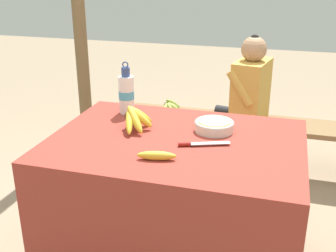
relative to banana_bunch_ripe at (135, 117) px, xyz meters
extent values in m
cube|color=maroon|center=(0.22, -0.07, -0.42)|extent=(1.16, 0.84, 0.71)
sphere|color=#4C381E|center=(-0.03, 0.00, 0.00)|extent=(0.05, 0.05, 0.05)
ellipsoid|color=gold|center=(-0.01, -0.05, 0.00)|extent=(0.08, 0.15, 0.11)
ellipsoid|color=gold|center=(0.01, -0.04, 0.00)|extent=(0.14, 0.13, 0.13)
ellipsoid|color=gold|center=(0.02, 0.00, 0.00)|extent=(0.14, 0.04, 0.12)
ellipsoid|color=gold|center=(0.01, 0.03, 0.00)|extent=(0.13, 0.11, 0.12)
ellipsoid|color=gold|center=(-0.03, 0.05, 0.00)|extent=(0.04, 0.13, 0.12)
cylinder|color=silver|center=(0.37, 0.08, -0.04)|extent=(0.19, 0.19, 0.04)
torus|color=silver|center=(0.37, 0.08, -0.02)|extent=(0.19, 0.19, 0.02)
cylinder|color=#D1B77A|center=(0.37, 0.08, -0.02)|extent=(0.15, 0.15, 0.01)
cylinder|color=white|center=(-0.12, 0.21, 0.04)|extent=(0.08, 0.08, 0.20)
cylinder|color=#47A8D1|center=(-0.12, 0.21, 0.04)|extent=(0.08, 0.08, 0.04)
cylinder|color=#33477F|center=(-0.12, 0.21, 0.16)|extent=(0.04, 0.04, 0.05)
torus|color=#33477F|center=(-0.12, 0.21, 0.20)|extent=(0.03, 0.01, 0.03)
ellipsoid|color=gold|center=(0.20, -0.30, -0.04)|extent=(0.17, 0.07, 0.04)
cube|color=#BCBCC1|center=(0.39, -0.10, -0.05)|extent=(0.17, 0.09, 0.00)
cylinder|color=maroon|center=(0.28, -0.14, -0.05)|extent=(0.06, 0.04, 0.02)
cube|color=brown|center=(0.35, 1.13, -0.40)|extent=(1.88, 0.32, 0.04)
cube|color=brown|center=(-0.49, 1.01, -0.59)|extent=(0.06, 0.06, 0.36)
cube|color=brown|center=(-0.49, 1.25, -0.59)|extent=(0.06, 0.06, 0.36)
cylinder|color=#232328|center=(0.19, 1.05, -0.57)|extent=(0.09, 0.09, 0.39)
cylinder|color=#232328|center=(0.30, 1.03, -0.37)|extent=(0.31, 0.14, 0.09)
cylinder|color=#232328|center=(0.22, 1.24, -0.57)|extent=(0.09, 0.09, 0.39)
cylinder|color=#232328|center=(0.34, 1.22, -0.37)|extent=(0.31, 0.14, 0.09)
cube|color=gold|center=(0.45, 1.10, -0.16)|extent=(0.26, 0.37, 0.45)
cylinder|color=gold|center=(0.39, 0.95, -0.09)|extent=(0.21, 0.10, 0.25)
cylinder|color=gold|center=(0.46, 1.26, -0.09)|extent=(0.21, 0.10, 0.25)
sphere|color=tan|center=(0.45, 1.10, 0.15)|extent=(0.17, 0.17, 0.17)
sphere|color=black|center=(0.45, 1.10, 0.21)|extent=(0.07, 0.07, 0.07)
sphere|color=#4C381E|center=(-0.17, 1.13, -0.32)|extent=(0.05, 0.05, 0.05)
ellipsoid|color=#8EA842|center=(-0.17, 1.08, -0.33)|extent=(0.03, 0.14, 0.08)
ellipsoid|color=#8EA842|center=(-0.14, 1.10, -0.33)|extent=(0.11, 0.11, 0.08)
ellipsoid|color=#8EA842|center=(-0.12, 1.12, -0.32)|extent=(0.13, 0.06, 0.08)
ellipsoid|color=#8EA842|center=(-0.13, 1.14, -0.33)|extent=(0.12, 0.07, 0.09)
ellipsoid|color=#8EA842|center=(-0.13, 1.17, -0.32)|extent=(0.12, 0.13, 0.12)
ellipsoid|color=#8EA842|center=(-0.15, 1.17, -0.32)|extent=(0.08, 0.13, 0.08)
camera|label=1|loc=(0.68, -1.79, 0.70)|focal=45.00mm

